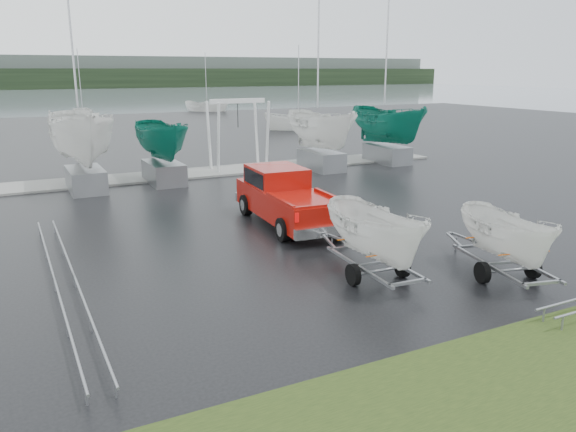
{
  "coord_description": "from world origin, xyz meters",
  "views": [
    {
      "loc": [
        -10.04,
        -17.35,
        5.75
      ],
      "look_at": [
        -2.19,
        -1.87,
        1.2
      ],
      "focal_mm": 35.0,
      "sensor_mm": 36.0,
      "label": 1
    }
  ],
  "objects": [
    {
      "name": "trailer_parked",
      "position": [
        2.19,
        -6.75,
        2.39
      ],
      "size": [
        1.97,
        3.77,
        4.38
      ],
      "rotation": [
        0.0,
        0.0,
        -0.23
      ],
      "color": "gray",
      "rests_on": "ground"
    },
    {
      "name": "boat_hoist",
      "position": [
        2.13,
        13.0,
        2.67
      ],
      "size": [
        3.3,
        2.18,
        4.12
      ],
      "color": "silver",
      "rests_on": "ground"
    },
    {
      "name": "moored_boat_1",
      "position": [
        -1.66,
        50.6,
        0.01
      ],
      "size": [
        2.79,
        2.85,
        11.28
      ],
      "rotation": [
        0.0,
        0.0,
        6.14
      ],
      "color": "silver",
      "rests_on": "ground"
    },
    {
      "name": "treeline",
      "position": [
        0.0,
        170.0,
        3.0
      ],
      "size": [
        300.0,
        8.0,
        6.0
      ],
      "primitive_type": "cube",
      "color": "black",
      "rests_on": "ground"
    },
    {
      "name": "keelboat_1",
      "position": [
        -2.79,
        11.2,
        3.38
      ],
      "size": [
        2.15,
        3.2,
        6.82
      ],
      "color": "gray",
      "rests_on": "ground"
    },
    {
      "name": "lake",
      "position": [
        0.0,
        100.0,
        -0.01
      ],
      "size": [
        300.0,
        300.0,
        0.0
      ],
      "primitive_type": "plane",
      "color": "gray",
      "rests_on": "ground"
    },
    {
      "name": "moored_boat_2",
      "position": [
        15.98,
        31.68,
        0.0
      ],
      "size": [
        3.21,
        3.16,
        11.45
      ],
      "rotation": [
        0.0,
        0.0,
        4.47
      ],
      "color": "silver",
      "rests_on": "ground"
    },
    {
      "name": "keelboat_2",
      "position": [
        6.53,
        11.0,
        3.85
      ],
      "size": [
        2.42,
        3.2,
        10.59
      ],
      "color": "gray",
      "rests_on": "ground"
    },
    {
      "name": "moored_boat_3",
      "position": [
        16.12,
        59.5,
        0.0
      ],
      "size": [
        3.65,
        3.65,
        11.39
      ],
      "rotation": [
        0.0,
        0.0,
        0.78
      ],
      "color": "silver",
      "rests_on": "ground"
    },
    {
      "name": "keelboat_3",
      "position": [
        11.53,
        11.3,
        4.0
      ],
      "size": [
        2.51,
        3.2,
        10.68
      ],
      "color": "gray",
      "rests_on": "ground"
    },
    {
      "name": "mast_rack_1",
      "position": [
        -9.0,
        -5.0,
        0.35
      ],
      "size": [
        0.56,
        6.5,
        0.06
      ],
      "rotation": [
        0.0,
        0.0,
        1.57
      ],
      "color": "gray",
      "rests_on": "ground"
    },
    {
      "name": "trailer_hitched",
      "position": [
        -1.1,
        -5.13,
        2.64
      ],
      "size": [
        1.82,
        3.67,
        4.85
      ],
      "rotation": [
        0.0,
        0.0,
        -0.07
      ],
      "color": "gray",
      "rests_on": "ground"
    },
    {
      "name": "mast_rack_0",
      "position": [
        -9.0,
        1.0,
        0.35
      ],
      "size": [
        0.56,
        6.5,
        0.06
      ],
      "rotation": [
        0.0,
        0.0,
        1.57
      ],
      "color": "gray",
      "rests_on": "ground"
    },
    {
      "name": "pickup_truck",
      "position": [
        -0.67,
        1.46,
        1.07
      ],
      "size": [
        2.6,
        6.31,
        2.06
      ],
      "rotation": [
        0.0,
        0.0,
        -0.07
      ],
      "color": "#900E07",
      "rests_on": "ground"
    },
    {
      "name": "far_hill",
      "position": [
        0.0,
        178.0,
        5.0
      ],
      "size": [
        300.0,
        6.0,
        10.0
      ],
      "primitive_type": "cube",
      "color": "#4C5651",
      "rests_on": "ground"
    },
    {
      "name": "dock",
      "position": [
        0.0,
        13.0,
        0.05
      ],
      "size": [
        30.0,
        3.0,
        0.12
      ],
      "primitive_type": "cube",
      "color": "gray",
      "rests_on": "ground"
    },
    {
      "name": "ground_plane",
      "position": [
        0.0,
        0.0,
        0.0
      ],
      "size": [
        120.0,
        120.0,
        0.0
      ],
      "primitive_type": "plane",
      "color": "black",
      "rests_on": "ground"
    },
    {
      "name": "keelboat_0",
      "position": [
        -6.68,
        11.0,
        4.47
      ],
      "size": [
        2.81,
        3.2,
        10.99
      ],
      "color": "gray",
      "rests_on": "ground"
    }
  ]
}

